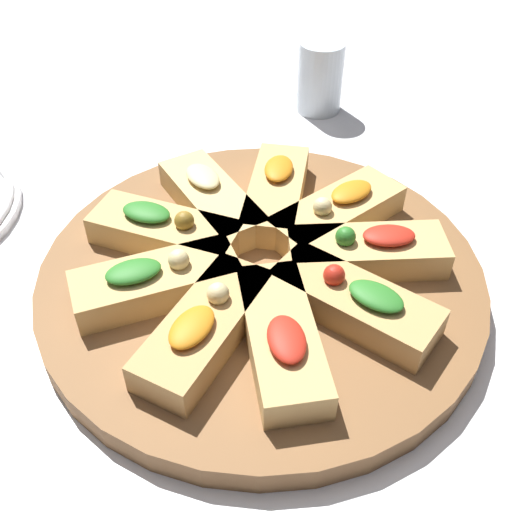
{
  "coord_description": "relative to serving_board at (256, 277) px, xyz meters",
  "views": [
    {
      "loc": [
        0.0,
        -0.42,
        0.42
      ],
      "look_at": [
        0.0,
        0.0,
        0.04
      ],
      "focal_mm": 42.0,
      "sensor_mm": 36.0,
      "label": 1
    }
  ],
  "objects": [
    {
      "name": "focaccia_slice_8",
      "position": [
        -0.05,
        -0.09,
        0.03
      ],
      "size": [
        0.12,
        0.16,
        0.05
      ],
      "color": "tan",
      "rests_on": "serving_board"
    },
    {
      "name": "ground_plane",
      "position": [
        0.0,
        0.0,
        -0.01
      ],
      "size": [
        3.0,
        3.0,
        0.0
      ],
      "primitive_type": "plane",
      "color": "white"
    },
    {
      "name": "focaccia_slice_0",
      "position": [
        0.02,
        -0.1,
        0.03
      ],
      "size": [
        0.08,
        0.16,
        0.04
      ],
      "color": "tan",
      "rests_on": "serving_board"
    },
    {
      "name": "focaccia_slice_6",
      "position": [
        -0.1,
        0.03,
        0.03
      ],
      "size": [
        0.16,
        0.1,
        0.05
      ],
      "color": "tan",
      "rests_on": "serving_board"
    },
    {
      "name": "serving_board",
      "position": [
        0.0,
        0.0,
        0.0
      ],
      "size": [
        0.43,
        0.43,
        0.03
      ],
      "primitive_type": "cylinder",
      "color": "brown",
      "rests_on": "ground_plane"
    },
    {
      "name": "focaccia_slice_2",
      "position": [
        0.1,
        0.01,
        0.03
      ],
      "size": [
        0.15,
        0.07,
        0.05
      ],
      "color": "tan",
      "rests_on": "serving_board"
    },
    {
      "name": "water_glass",
      "position": [
        0.08,
        0.36,
        0.04
      ],
      "size": [
        0.06,
        0.06,
        0.1
      ],
      "primitive_type": "cylinder",
      "color": "silver",
      "rests_on": "ground_plane"
    },
    {
      "name": "focaccia_slice_7",
      "position": [
        -0.1,
        -0.04,
        0.03
      ],
      "size": [
        0.16,
        0.11,
        0.05
      ],
      "color": "tan",
      "rests_on": "serving_board"
    },
    {
      "name": "focaccia_slice_5",
      "position": [
        -0.05,
        0.09,
        0.03
      ],
      "size": [
        0.12,
        0.16,
        0.04
      ],
      "color": "#DBB775",
      "rests_on": "serving_board"
    },
    {
      "name": "focaccia_slice_1",
      "position": [
        0.08,
        -0.06,
        0.03
      ],
      "size": [
        0.15,
        0.13,
        0.05
      ],
      "color": "tan",
      "rests_on": "serving_board"
    },
    {
      "name": "focaccia_slice_4",
      "position": [
        0.02,
        0.1,
        0.03
      ],
      "size": [
        0.08,
        0.16,
        0.04
      ],
      "color": "tan",
      "rests_on": "serving_board"
    },
    {
      "name": "focaccia_slice_3",
      "position": [
        0.08,
        0.07,
        0.03
      ],
      "size": [
        0.15,
        0.14,
        0.05
      ],
      "color": "tan",
      "rests_on": "serving_board"
    }
  ]
}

